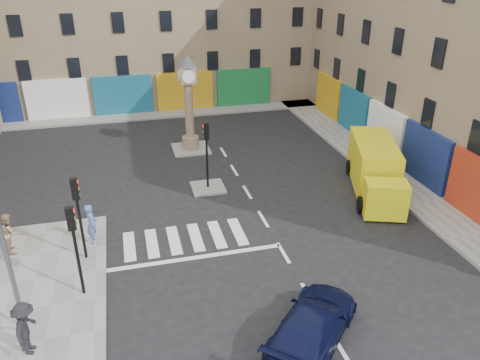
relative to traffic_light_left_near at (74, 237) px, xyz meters
name	(u,v)px	position (x,y,z in m)	size (l,w,h in m)	color
ground	(291,266)	(8.30, -0.20, -2.62)	(120.00, 120.00, 0.00)	black
sidewalk_right	(365,155)	(17.00, 9.80, -2.55)	(2.60, 30.00, 0.15)	gray
sidewalk_far	(151,115)	(4.30, 22.00, -2.55)	(32.00, 2.40, 0.15)	gray
island_near	(208,188)	(6.30, 7.80, -2.56)	(1.80, 1.80, 0.12)	gray
island_far	(191,149)	(6.30, 13.80, -2.56)	(2.40, 2.40, 0.12)	gray
building_right	(475,24)	(23.30, 9.80, 5.38)	(10.00, 30.00, 16.00)	#887059
traffic_light_left_near	(74,237)	(0.00, 0.00, 0.00)	(0.28, 0.22, 3.70)	black
traffic_light_left_far	(78,206)	(0.00, 2.40, 0.00)	(0.28, 0.22, 3.70)	black
traffic_light_island	(207,145)	(6.30, 7.80, -0.03)	(0.28, 0.22, 3.70)	black
clock_pillar	(188,98)	(6.30, 13.80, 0.93)	(1.20, 1.20, 6.10)	#887059
navy_sedan	(312,325)	(7.49, -4.33, -1.91)	(1.98, 4.88, 1.42)	black
yellow_van	(375,168)	(15.15, 5.44, -1.36)	(4.30, 7.29, 2.55)	yellow
pedestrian_blue	(92,224)	(0.30, 3.55, -1.53)	(0.68, 0.45, 1.88)	#4F6EB5
pedestrian_tan	(9,233)	(-3.08, 3.72, -1.56)	(0.88, 0.69, 1.81)	#937A5B
pedestrian_dark	(26,328)	(-1.52, -2.62, -1.52)	(1.23, 0.71, 1.91)	black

